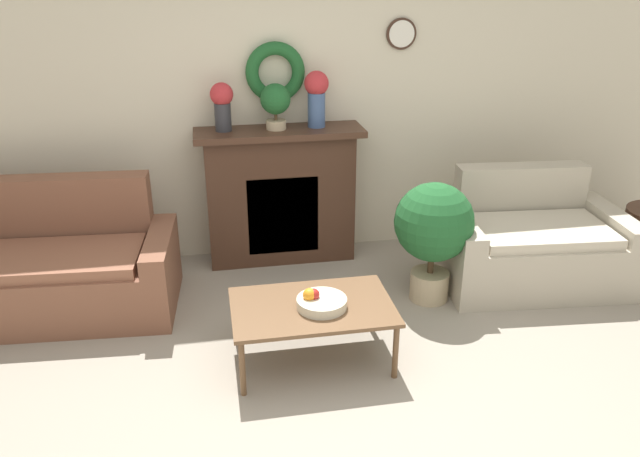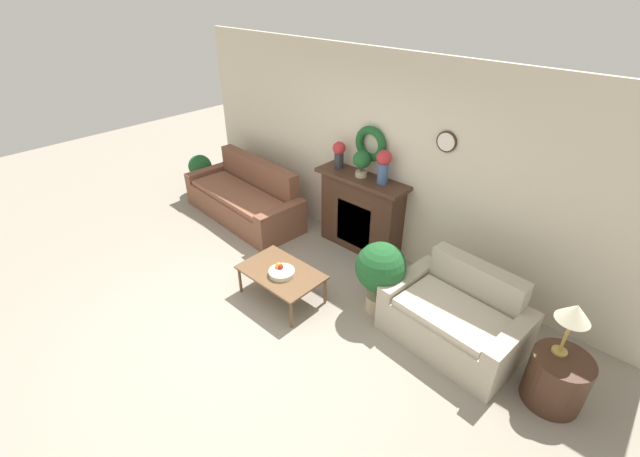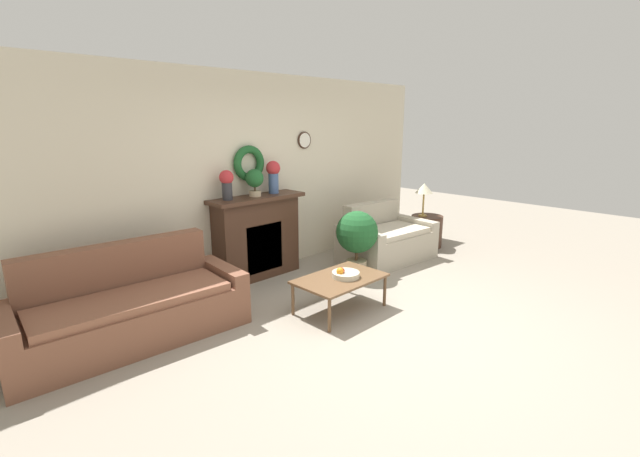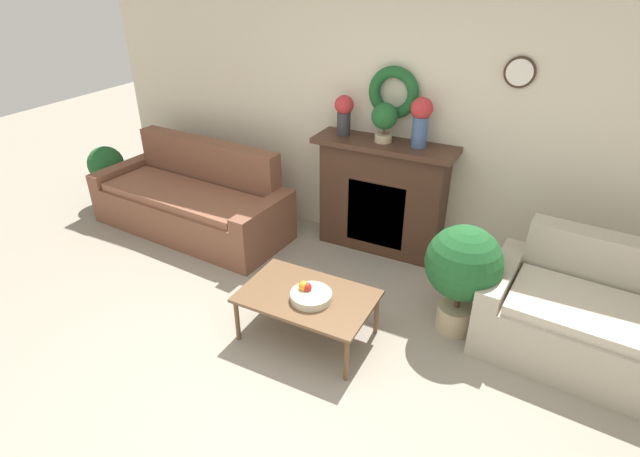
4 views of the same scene
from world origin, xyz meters
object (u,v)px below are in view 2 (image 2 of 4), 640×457
Objects in this scene: loveseat_right at (455,318)px; fruit_bowl at (281,272)px; table_lamp at (575,314)px; couch_left at (245,199)px; side_table_by_loveseat at (556,380)px; vase_on_mantel_left at (339,153)px; potted_plant_floor_by_loveseat at (380,270)px; fireplace at (361,213)px; potted_plant_floor_by_couch at (201,170)px; potted_plant_on_mantel at (362,161)px; vase_on_mantel_right at (384,164)px; coffee_table at (281,274)px.

fruit_bowl is at bearing -151.09° from loveseat_right.
couch_left is at bearing 177.16° from table_lamp.
couch_left is 4.13× the size of side_table_by_loveseat.
vase_on_mantel_left reaches higher than potted_plant_floor_by_loveseat.
potted_plant_floor_by_loveseat is (0.95, 0.64, 0.15)m from fruit_bowl.
fireplace is 3.26m from potted_plant_floor_by_couch.
potted_plant_floor_by_loveseat reaches higher than loveseat_right.
couch_left is 2.95m from potted_plant_floor_by_loveseat.
fireplace is 0.77m from potted_plant_on_mantel.
potted_plant_on_mantel reaches higher than side_table_by_loveseat.
couch_left is 2.53m from vase_on_mantel_right.
table_lamp is at bearing -2.61° from potted_plant_floor_by_couch.
vase_on_mantel_left reaches higher than couch_left.
potted_plant_floor_by_couch is 0.77× the size of potted_plant_floor_by_loveseat.
vase_on_mantel_left is at bearing 106.89° from fruit_bowl.
fireplace reaches higher than loveseat_right.
vase_on_mantel_left is at bearing 166.86° from loveseat_right.
vase_on_mantel_left reaches higher than potted_plant_floor_by_couch.
potted_plant_floor_by_couch reaches higher than fruit_bowl.
coffee_table is 1.80m from potted_plant_on_mantel.
table_lamp is (2.85, -0.76, 0.41)m from fireplace.
coffee_table is at bearing -89.17° from potted_plant_on_mantel.
table_lamp is at bearing -16.82° from vase_on_mantel_right.
vase_on_mantel_right reaches higher than vase_on_mantel_left.
side_table_by_loveseat is at bearing 0.80° from loveseat_right.
potted_plant_floor_by_couch is at bearing 162.19° from coffee_table.
side_table_by_loveseat is 3.23m from potted_plant_on_mantel.
coffee_table is (1.93, -0.99, 0.05)m from couch_left.
fireplace is at bearing 164.36° from side_table_by_loveseat.
loveseat_right is 3.33× the size of vase_on_mantel_right.
side_table_by_loveseat is at bearing -3.07° from potted_plant_floor_by_couch.
fruit_bowl is 0.34× the size of potted_plant_floor_by_loveseat.
fireplace is 1.56m from fruit_bowl.
potted_plant_floor_by_loveseat is at bearing -32.85° from vase_on_mantel_left.
potted_plant_floor_by_loveseat reaches higher than potted_plant_floor_by_couch.
side_table_by_loveseat is 0.58× the size of potted_plant_floor_by_loveseat.
vase_on_mantel_right is 1.23× the size of potted_plant_on_mantel.
couch_left is 1.30m from potted_plant_floor_by_couch.
potted_plant_floor_by_couch is at bearing -177.88° from couch_left.
potted_plant_floor_by_loveseat is at bearing 31.67° from coffee_table.
couch_left reaches higher than side_table_by_loveseat.
table_lamp is 2.69m from vase_on_mantel_right.
fruit_bowl is 2.97m from table_lamp.
coffee_table is 1.87× the size of side_table_by_loveseat.
coffee_table is 0.09m from fruit_bowl.
table_lamp is 1.55× the size of potted_plant_on_mantel.
potted_plant_on_mantel reaches higher than fruit_bowl.
side_table_by_loveseat is 1.49× the size of potted_plant_on_mantel.
table_lamp is at bearing 3.56° from loveseat_right.
loveseat_right is 2.04m from vase_on_mantel_right.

